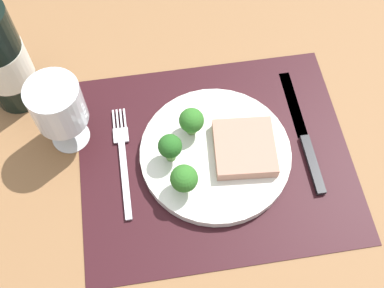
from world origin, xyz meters
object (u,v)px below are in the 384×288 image
at_px(fork, 123,160).
at_px(wine_glass, 58,108).
at_px(steak, 244,148).
at_px(knife, 305,140).
at_px(plate, 215,154).

bearing_deg(fork, wine_glass, 141.89).
height_order(steak, knife, steak).
bearing_deg(knife, plate, -176.94).
xyz_separation_m(fork, knife, (0.29, -0.01, 0.00)).
bearing_deg(fork, steak, -8.94).
distance_m(fork, wine_glass, 0.13).
bearing_deg(plate, steak, -8.24).
distance_m(steak, knife, 0.11).
relative_size(steak, knife, 0.41).
bearing_deg(steak, plate, 171.76).
bearing_deg(wine_glass, steak, -16.20).
bearing_deg(knife, fork, 179.20).
distance_m(plate, steak, 0.05).
xyz_separation_m(plate, fork, (-0.14, 0.01, -0.01)).
height_order(plate, wine_glass, wine_glass).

